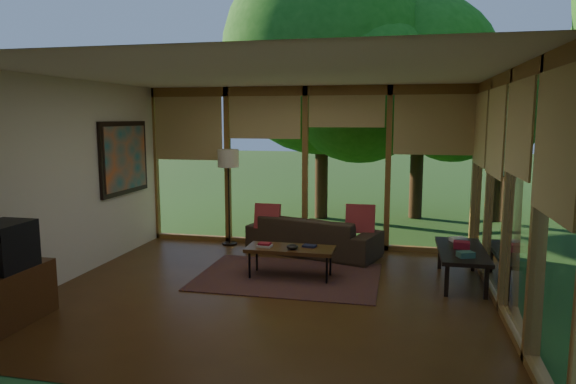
% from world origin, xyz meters
% --- Properties ---
extents(floor, '(5.50, 5.50, 0.00)m').
position_xyz_m(floor, '(0.00, 0.00, 0.00)').
color(floor, '#553316').
rests_on(floor, ground).
extents(ceiling, '(5.50, 5.50, 0.00)m').
position_xyz_m(ceiling, '(0.00, 0.00, 2.70)').
color(ceiling, silver).
rests_on(ceiling, ground).
extents(wall_left, '(0.04, 5.00, 2.70)m').
position_xyz_m(wall_left, '(-2.75, 0.00, 1.35)').
color(wall_left, beige).
rests_on(wall_left, ground).
extents(wall_front, '(5.50, 0.04, 2.70)m').
position_xyz_m(wall_front, '(0.00, -2.50, 1.35)').
color(wall_front, beige).
rests_on(wall_front, ground).
extents(window_wall_back, '(5.50, 0.12, 2.70)m').
position_xyz_m(window_wall_back, '(0.00, 2.50, 1.35)').
color(window_wall_back, olive).
rests_on(window_wall_back, ground).
extents(window_wall_right, '(0.12, 5.00, 2.70)m').
position_xyz_m(window_wall_right, '(2.75, 0.00, 1.35)').
color(window_wall_right, olive).
rests_on(window_wall_right, ground).
extents(tree_nw, '(4.29, 4.29, 5.68)m').
position_xyz_m(tree_nw, '(-0.11, 5.11, 3.53)').
color(tree_nw, '#3C2615').
rests_on(tree_nw, ground).
extents(tree_ne, '(3.32, 3.32, 4.77)m').
position_xyz_m(tree_ne, '(1.91, 5.57, 3.10)').
color(tree_ne, '#3C2615').
rests_on(tree_ne, ground).
extents(rug, '(2.47, 1.75, 0.01)m').
position_xyz_m(rug, '(0.11, 0.71, 0.01)').
color(rug, brown).
rests_on(rug, floor).
extents(sofa, '(2.25, 1.41, 0.61)m').
position_xyz_m(sofa, '(0.23, 2.00, 0.31)').
color(sofa, '#35271A').
rests_on(sofa, floor).
extents(pillow_left, '(0.41, 0.22, 0.43)m').
position_xyz_m(pillow_left, '(-0.52, 1.95, 0.58)').
color(pillow_left, maroon).
rests_on(pillow_left, sofa).
extents(pillow_right, '(0.45, 0.24, 0.47)m').
position_xyz_m(pillow_right, '(0.98, 1.95, 0.61)').
color(pillow_right, maroon).
rests_on(pillow_right, sofa).
extents(ct_book_lower, '(0.20, 0.16, 0.03)m').
position_xyz_m(ct_book_lower, '(-0.21, 0.64, 0.44)').
color(ct_book_lower, beige).
rests_on(ct_book_lower, coffee_table).
extents(ct_book_upper, '(0.17, 0.13, 0.03)m').
position_xyz_m(ct_book_upper, '(-0.21, 0.64, 0.47)').
color(ct_book_upper, maroon).
rests_on(ct_book_upper, coffee_table).
extents(ct_book_side, '(0.20, 0.16, 0.03)m').
position_xyz_m(ct_book_side, '(0.39, 0.77, 0.44)').
color(ct_book_side, black).
rests_on(ct_book_side, coffee_table).
extents(ct_bowl, '(0.16, 0.16, 0.07)m').
position_xyz_m(ct_bowl, '(0.19, 0.59, 0.46)').
color(ct_bowl, black).
rests_on(ct_bowl, coffee_table).
extents(media_cabinet, '(0.50, 1.00, 0.60)m').
position_xyz_m(media_cabinet, '(-2.47, -1.52, 0.30)').
color(media_cabinet, '#4E2D15').
rests_on(media_cabinet, floor).
extents(television, '(0.45, 0.55, 0.50)m').
position_xyz_m(television, '(-2.45, -1.52, 0.85)').
color(television, black).
rests_on(television, media_cabinet).
extents(console_book_a, '(0.23, 0.20, 0.07)m').
position_xyz_m(console_book_a, '(2.40, 0.57, 0.49)').
color(console_book_a, '#335A4B').
rests_on(console_book_a, side_console).
extents(console_book_b, '(0.22, 0.17, 0.09)m').
position_xyz_m(console_book_b, '(2.40, 1.02, 0.50)').
color(console_book_b, maroon).
rests_on(console_book_b, side_console).
extents(console_book_c, '(0.26, 0.23, 0.06)m').
position_xyz_m(console_book_c, '(2.40, 1.42, 0.48)').
color(console_book_c, beige).
rests_on(console_book_c, side_console).
extents(floor_lamp, '(0.36, 0.36, 1.65)m').
position_xyz_m(floor_lamp, '(-1.29, 2.29, 1.41)').
color(floor_lamp, black).
rests_on(floor_lamp, floor).
extents(coffee_table, '(1.20, 0.50, 0.43)m').
position_xyz_m(coffee_table, '(0.14, 0.69, 0.39)').
color(coffee_table, '#4E2D15').
rests_on(coffee_table, floor).
extents(side_console, '(0.60, 1.40, 0.46)m').
position_xyz_m(side_console, '(2.40, 0.97, 0.41)').
color(side_console, black).
rests_on(side_console, floor).
extents(wall_painting, '(0.06, 1.35, 1.15)m').
position_xyz_m(wall_painting, '(-2.71, 1.40, 1.55)').
color(wall_painting, black).
rests_on(wall_painting, wall_left).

